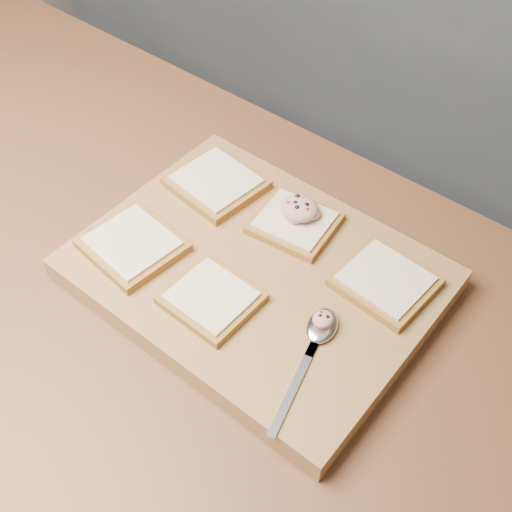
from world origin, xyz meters
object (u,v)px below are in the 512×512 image
(bread_far_center, at_px, (295,223))
(spoon, at_px, (318,334))
(cutting_board, at_px, (256,274))
(tuna_salad_dollop, at_px, (300,208))

(bread_far_center, height_order, spoon, bread_far_center)
(cutting_board, xyz_separation_m, spoon, (0.14, -0.04, 0.03))
(bread_far_center, relative_size, spoon, 0.65)
(cutting_board, height_order, tuna_salad_dollop, tuna_salad_dollop)
(tuna_salad_dollop, bearing_deg, bread_far_center, -89.34)
(cutting_board, relative_size, tuna_salad_dollop, 8.64)
(cutting_board, distance_m, tuna_salad_dollop, 0.12)
(cutting_board, height_order, bread_far_center, bread_far_center)
(tuna_salad_dollop, relative_size, spoon, 0.29)
(cutting_board, bearing_deg, spoon, -17.33)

